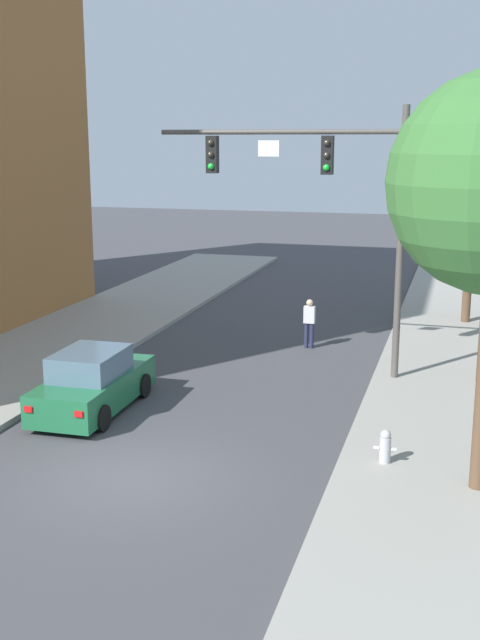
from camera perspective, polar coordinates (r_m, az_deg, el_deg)
ground_plane at (r=16.60m, az=-7.96°, el=-11.21°), size 120.00×120.00×0.00m
sidewalk_right at (r=15.33m, az=15.54°, el=-13.41°), size 5.00×60.00×0.15m
traffic_signal_mast at (r=22.24m, az=6.47°, el=9.27°), size 7.02×0.38×7.50m
car_lead_green at (r=20.36m, az=-10.59°, el=-4.53°), size 1.89×4.26×1.60m
pedestrian_crossing_road at (r=26.03m, az=5.03°, el=-0.08°), size 0.36×0.22×1.64m
fire_hydrant at (r=16.91m, az=10.45°, el=-8.97°), size 0.48×0.24×0.72m
street_tree_third at (r=29.74m, az=16.56°, el=9.23°), size 3.78×3.78×6.86m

